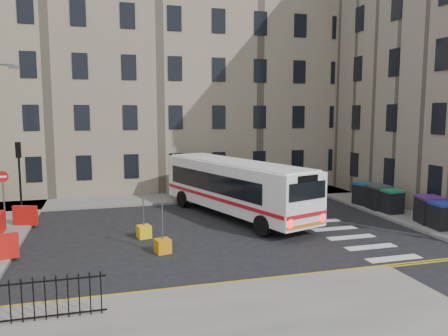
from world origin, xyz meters
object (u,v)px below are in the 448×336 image
wheelie_bin_c (391,201)px  bollard_chevron (163,246)px  bus (235,185)px  wheelie_bin_d (378,197)px  wheelie_bin_e (365,194)px  wheelie_bin_b (429,210)px  wheelie_bin_a (442,215)px  bollard_yellow (144,232)px

wheelie_bin_c → bollard_chevron: wheelie_bin_c is taller
bus → wheelie_bin_d: bus is taller
bollard_chevron → bus: bearing=48.3°
bus → wheelie_bin_e: bearing=-16.6°
wheelie_bin_b → wheelie_bin_e: bearing=110.5°
bus → wheelie_bin_a: 10.79m
wheelie_bin_a → wheelie_bin_b: wheelie_bin_b is taller
bollard_yellow → wheelie_bin_e: bearing=13.0°
bus → bollard_yellow: bearing=-169.9°
wheelie_bin_b → wheelie_bin_d: size_ratio=1.07×
wheelie_bin_e → bollard_yellow: bearing=179.7°
wheelie_bin_c → bollard_chevron: size_ratio=2.26×
wheelie_bin_e → bollard_chevron: (-13.55, -5.76, -0.55)m
wheelie_bin_a → bollard_yellow: (-14.47, 2.86, -0.52)m
wheelie_bin_a → wheelie_bin_e: bearing=100.0°
wheelie_bin_a → wheelie_bin_d: 4.77m
bollard_yellow → bollard_chevron: same height
wheelie_bin_a → wheelie_bin_c: (-0.19, 3.76, 0.01)m
bus → wheelie_bin_c: bearing=-31.7°
bollard_chevron → wheelie_bin_e: bearing=23.0°
wheelie_bin_d → wheelie_bin_a: bearing=-81.7°
wheelie_bin_a → bollard_yellow: wheelie_bin_a is taller
wheelie_bin_c → wheelie_bin_e: 2.37m
wheelie_bin_b → wheelie_bin_e: (-0.52, 5.02, -0.02)m
bus → wheelie_bin_d: 8.81m
wheelie_bin_c → wheelie_bin_e: bearing=92.9°
wheelie_bin_b → wheelie_bin_d: (-0.49, 3.66, 0.00)m
wheelie_bin_e → bollard_chevron: 14.73m
bus → bollard_chevron: (-4.88, -5.47, -1.50)m
wheelie_bin_c → wheelie_bin_d: bearing=97.1°
bollard_chevron → wheelie_bin_c: bearing=13.9°
wheelie_bin_b → wheelie_bin_d: wheelie_bin_d is taller
bus → wheelie_bin_b: (9.19, -4.73, -0.93)m
wheelie_bin_d → bollard_chevron: 14.28m
bus → wheelie_bin_e: (8.67, 0.29, -0.95)m
bus → wheelie_bin_c: 9.14m
wheelie_bin_b → wheelie_bin_e: size_ratio=1.05×
wheelie_bin_a → bollard_chevron: bearing=-174.9°
wheelie_bin_d → wheelie_bin_e: (-0.03, 1.36, -0.03)m
wheelie_bin_a → wheelie_bin_b: 1.11m
bollard_chevron → wheelie_bin_d: bearing=18.0°
wheelie_bin_e → wheelie_bin_b: bearing=-97.4°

